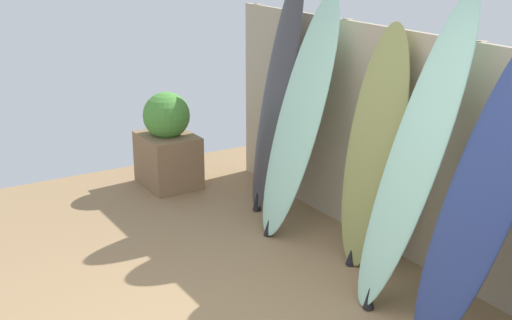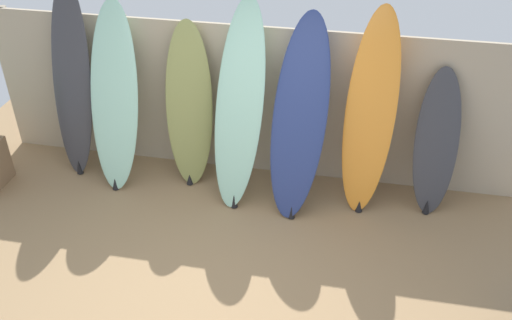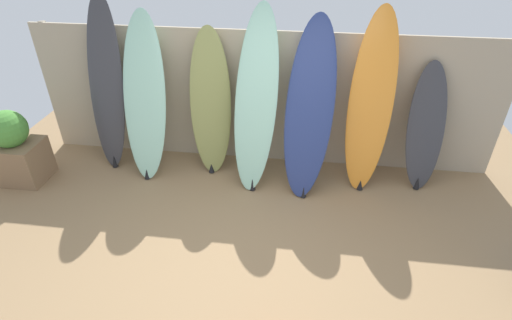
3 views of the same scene
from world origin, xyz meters
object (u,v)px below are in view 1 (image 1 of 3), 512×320
(surfboard_olive_2, at_px, (374,149))
(surfboard_seafoam_3, at_px, (415,155))
(surfboard_seafoam_1, at_px, (300,117))
(planter_box, at_px, (168,143))
(surfboard_charcoal_0, at_px, (277,93))
(surfboard_navy_4, at_px, (484,191))

(surfboard_olive_2, height_order, surfboard_seafoam_3, surfboard_seafoam_3)
(surfboard_seafoam_1, distance_m, planter_box, 1.78)
(surfboard_charcoal_0, bearing_deg, surfboard_navy_4, -4.25)
(surfboard_navy_4, bearing_deg, surfboard_olive_2, 170.87)
(surfboard_navy_4, bearing_deg, surfboard_seafoam_3, 175.84)
(surfboard_charcoal_0, height_order, surfboard_seafoam_3, surfboard_charcoal_0)
(surfboard_seafoam_1, xyz_separation_m, surfboard_seafoam_3, (1.41, -0.03, 0.05))
(surfboard_seafoam_1, relative_size, planter_box, 2.11)
(surfboard_charcoal_0, xyz_separation_m, surfboard_navy_4, (2.60, -0.19, -0.08))
(surfboard_seafoam_3, bearing_deg, surfboard_navy_4, -4.16)
(surfboard_seafoam_1, distance_m, surfboard_navy_4, 2.06)
(surfboard_seafoam_1, distance_m, surfboard_seafoam_3, 1.41)
(surfboard_olive_2, height_order, surfboard_navy_4, surfboard_navy_4)
(surfboard_seafoam_3, xyz_separation_m, surfboard_navy_4, (0.64, -0.05, -0.04))
(surfboard_seafoam_3, xyz_separation_m, planter_box, (-3.03, -0.48, -0.62))
(surfboard_olive_2, distance_m, surfboard_navy_4, 1.27)
(surfboard_charcoal_0, distance_m, planter_box, 1.40)
(surfboard_olive_2, bearing_deg, planter_box, -165.43)
(surfboard_seafoam_3, bearing_deg, planter_box, -171.06)
(surfboard_seafoam_1, relative_size, surfboard_seafoam_3, 0.95)
(surfboard_seafoam_3, distance_m, planter_box, 3.13)
(surfboard_navy_4, bearing_deg, planter_box, -173.33)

